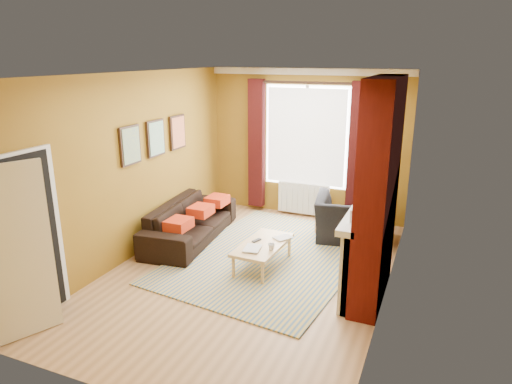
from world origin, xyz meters
TOP-DOWN VIEW (x-y plane):
  - ground at (0.00, 0.00)m, footprint 5.50×5.50m
  - room_walls at (0.63, 0.28)m, footprint 3.82×5.54m
  - striped_rug at (0.10, 0.62)m, footprint 2.96×3.82m
  - sofa at (-1.42, 0.76)m, footprint 1.08×2.29m
  - armchair at (1.10, 1.77)m, footprint 1.32×1.20m
  - coffee_table at (0.11, 0.24)m, footprint 0.61×1.15m
  - wicker_stool at (0.62, 1.89)m, footprint 0.40×0.40m
  - floor_lamp at (1.55, 2.16)m, footprint 0.28×0.28m
  - book_a at (-0.06, -0.04)m, footprint 0.27×0.34m
  - book_b at (0.24, 0.59)m, footprint 0.31×0.33m
  - mug at (0.31, 0.07)m, footprint 0.10×0.10m
  - tv_remote at (-0.01, 0.29)m, footprint 0.10×0.17m

SIDE VIEW (x-z plane):
  - ground at x=0.00m, z-range 0.00..0.00m
  - striped_rug at x=0.10m, z-range 0.00..0.02m
  - wicker_stool at x=0.62m, z-range 0.00..0.41m
  - sofa at x=-1.42m, z-range 0.00..0.65m
  - coffee_table at x=0.11m, z-range 0.15..0.52m
  - armchair at x=1.10m, z-range 0.00..0.76m
  - book_b at x=0.24m, z-range 0.38..0.40m
  - tv_remote at x=-0.01m, z-range 0.38..0.40m
  - book_a at x=-0.06m, z-range 0.38..0.40m
  - mug at x=0.31m, z-range 0.38..0.47m
  - floor_lamp at x=1.55m, z-range 0.45..2.02m
  - room_walls at x=0.63m, z-range -0.04..2.80m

